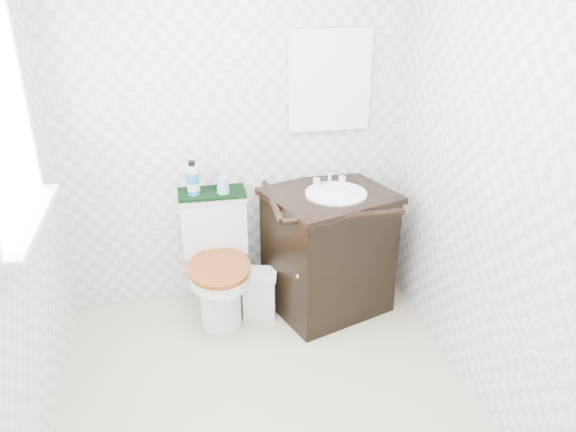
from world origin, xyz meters
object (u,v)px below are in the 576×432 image
object	(u,v)px
toilet	(217,265)
trash_bin	(260,293)
mouthwash_bottle	(193,179)
cup	(223,185)
vanity	(328,248)

from	to	relation	value
toilet	trash_bin	world-z (taller)	toilet
mouthwash_bottle	cup	distance (m)	0.19
trash_bin	vanity	bearing A→B (deg)	3.70
mouthwash_bottle	cup	size ratio (longest dim) A/B	2.16
vanity	cup	size ratio (longest dim) A/B	9.17
toilet	cup	bearing A→B (deg)	52.89
toilet	vanity	size ratio (longest dim) A/B	0.86
toilet	mouthwash_bottle	distance (m)	0.58
mouthwash_bottle	toilet	bearing A→B (deg)	-42.21
mouthwash_bottle	vanity	bearing A→B (deg)	-11.27
cup	vanity	bearing A→B (deg)	-13.59
trash_bin	mouthwash_bottle	xyz separation A→B (m)	(-0.37, 0.19, 0.75)
toilet	vanity	xyz separation A→B (m)	(0.72, -0.06, 0.08)
trash_bin	mouthwash_bottle	size ratio (longest dim) A/B	1.49
vanity	cup	distance (m)	0.79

